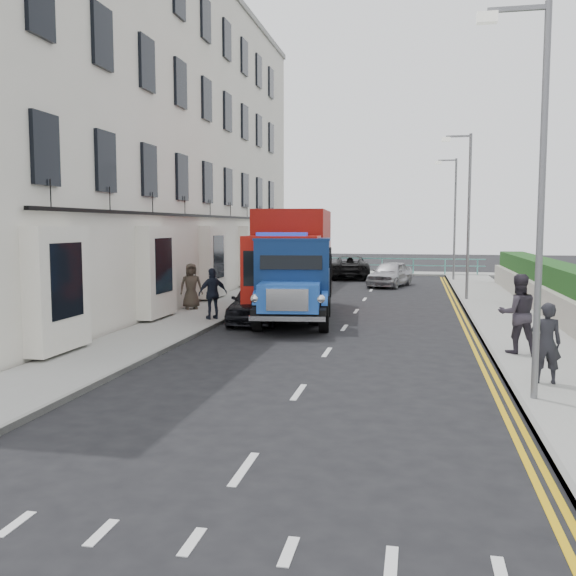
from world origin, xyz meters
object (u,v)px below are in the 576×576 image
object	(u,v)px
lamp_near	(535,180)
lamp_mid	(466,207)
bedford_lorry	(293,287)
parked_car_front	(258,302)
lamp_far	(453,212)
red_lorry	(292,258)
pedestrian_east_near	(546,343)

from	to	relation	value
lamp_near	lamp_mid	distance (m)	16.00
bedford_lorry	parked_car_front	world-z (taller)	bedford_lorry
lamp_near	parked_car_front	xyz separation A→B (m)	(-7.13, 8.60, -3.33)
lamp_mid	lamp_far	bearing A→B (deg)	90.00
bedford_lorry	red_lorry	distance (m)	3.31
lamp_near	red_lorry	bearing A→B (deg)	120.23
lamp_far	bedford_lorry	xyz separation A→B (m)	(-5.81, -18.08, -2.72)
red_lorry	lamp_far	bearing A→B (deg)	61.89
bedford_lorry	parked_car_front	xyz separation A→B (m)	(-1.32, 0.68, -0.61)
lamp_mid	bedford_lorry	distance (m)	10.31
lamp_far	parked_car_front	size ratio (longest dim) A/B	1.78
bedford_lorry	parked_car_front	size ratio (longest dim) A/B	1.54
lamp_mid	parked_car_front	size ratio (longest dim) A/B	1.78
bedford_lorry	pedestrian_east_near	distance (m)	9.24
lamp_near	parked_car_front	distance (m)	11.65
red_lorry	pedestrian_east_near	distance (m)	12.15
lamp_mid	parked_car_front	bearing A→B (deg)	-133.92
bedford_lorry	red_lorry	xyz separation A→B (m)	(-0.65, 3.16, 0.73)
parked_car_front	bedford_lorry	bearing A→B (deg)	-30.22
bedford_lorry	lamp_far	bearing A→B (deg)	65.48
lamp_far	red_lorry	distance (m)	16.38
lamp_mid	lamp_near	bearing A→B (deg)	-90.00
parked_car_front	pedestrian_east_near	xyz separation A→B (m)	(7.65, -7.39, 0.25)
red_lorry	parked_car_front	distance (m)	2.90
lamp_near	pedestrian_east_near	world-z (taller)	lamp_near
lamp_near	parked_car_front	size ratio (longest dim) A/B	1.78
parked_car_front	lamp_far	bearing A→B (deg)	64.61
lamp_far	bedford_lorry	bearing A→B (deg)	-107.81
lamp_near	lamp_mid	world-z (taller)	same
bedford_lorry	red_lorry	world-z (taller)	red_lorry
lamp_near	lamp_far	xyz separation A→B (m)	(0.00, 26.00, 0.00)
lamp_near	lamp_mid	bearing A→B (deg)	90.00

